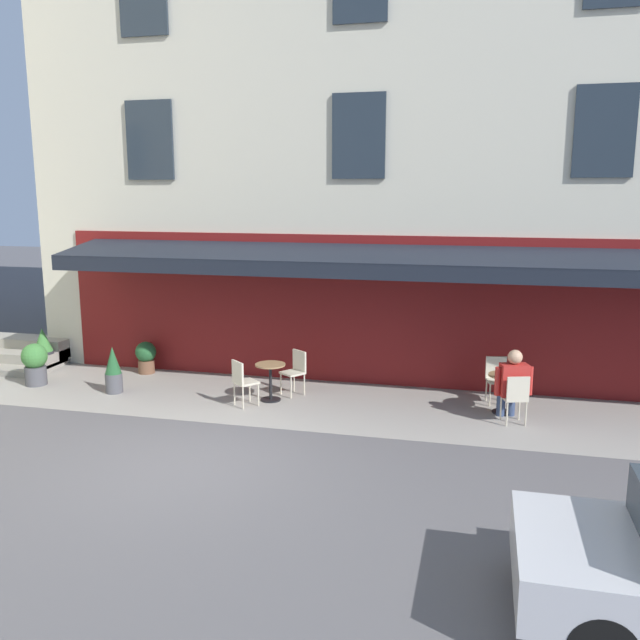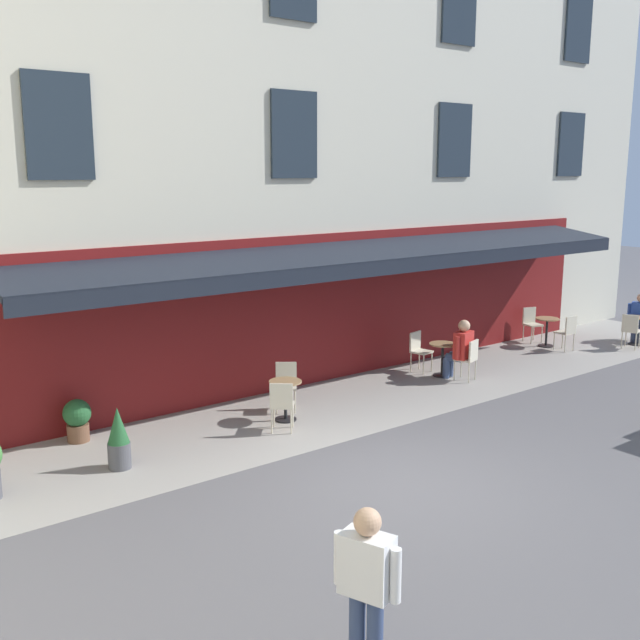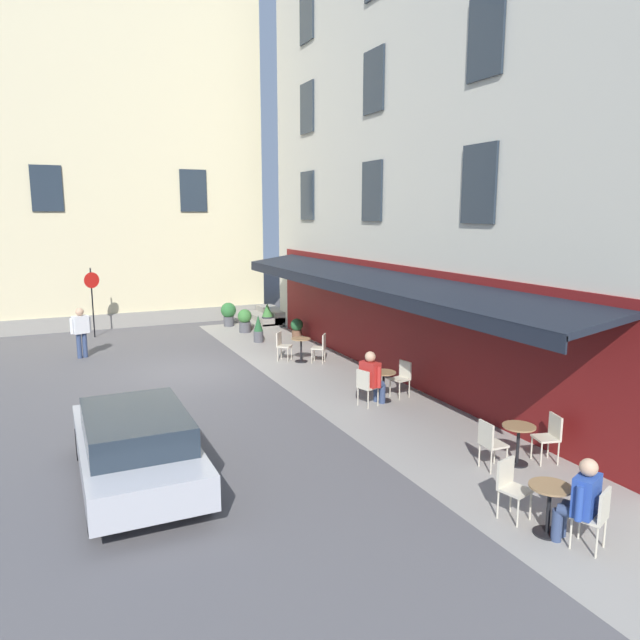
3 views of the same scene
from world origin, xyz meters
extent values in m
plane|color=#565456|center=(0.00, 0.00, 0.00)|extent=(70.00, 70.00, 0.00)
cube|color=gray|center=(-3.25, -3.40, 0.00)|extent=(20.50, 3.20, 0.01)
cube|color=beige|center=(-4.00, -9.50, 7.50)|extent=(20.00, 9.00, 15.00)
cube|color=maroon|center=(-3.00, -4.97, 1.60)|extent=(16.00, 0.06, 3.20)
cube|color=black|center=(-3.00, -4.15, 2.85)|extent=(15.00, 1.70, 0.36)
cube|color=black|center=(-3.00, -3.32, 2.62)|extent=(15.00, 0.04, 0.28)
cube|color=#232D38|center=(-11.00, -4.96, 5.20)|extent=(1.10, 0.06, 1.70)
cube|color=#232D38|center=(-6.33, -4.96, 5.20)|extent=(1.10, 0.06, 1.70)
cube|color=#232D38|center=(-1.67, -4.96, 5.20)|extent=(1.10, 0.06, 1.70)
cube|color=#232D38|center=(3.00, -4.96, 5.20)|extent=(1.10, 0.06, 1.70)
cube|color=#232D38|center=(-11.00, -4.96, 8.20)|extent=(1.10, 0.06, 1.70)
cube|color=#232D38|center=(-6.33, -4.96, 8.20)|extent=(1.10, 0.06, 1.70)
cylinder|color=black|center=(-0.25, -3.32, 0.01)|extent=(0.40, 0.40, 0.03)
cylinder|color=black|center=(-0.25, -3.32, 0.36)|extent=(0.06, 0.06, 0.72)
cylinder|color=#99754C|center=(-0.25, -3.32, 0.73)|extent=(0.60, 0.60, 0.03)
cylinder|color=beige|center=(-0.13, -2.92, 0.23)|extent=(0.03, 0.03, 0.45)
cylinder|color=beige|center=(0.13, -3.14, 0.23)|extent=(0.03, 0.03, 0.45)
cylinder|color=beige|center=(0.09, -2.66, 0.23)|extent=(0.03, 0.03, 0.45)
cylinder|color=beige|center=(0.35, -2.88, 0.23)|extent=(0.03, 0.03, 0.45)
cube|color=beige|center=(0.11, -2.90, 0.47)|extent=(0.56, 0.56, 0.04)
cube|color=beige|center=(0.23, -2.76, 0.70)|extent=(0.33, 0.29, 0.42)
cylinder|color=beige|center=(-0.34, -3.73, 0.23)|extent=(0.03, 0.03, 0.45)
cylinder|color=beige|center=(-0.61, -3.52, 0.23)|extent=(0.03, 0.03, 0.45)
cylinder|color=beige|center=(-0.54, -4.00, 0.23)|extent=(0.03, 0.03, 0.45)
cylinder|color=beige|center=(-0.81, -3.80, 0.23)|extent=(0.03, 0.03, 0.45)
cube|color=beige|center=(-0.58, -3.76, 0.47)|extent=(0.56, 0.56, 0.04)
cube|color=beige|center=(-0.68, -3.91, 0.70)|extent=(0.35, 0.27, 0.42)
cylinder|color=black|center=(-4.73, -3.63, 0.01)|extent=(0.40, 0.40, 0.03)
cylinder|color=black|center=(-4.73, -3.63, 0.36)|extent=(0.06, 0.06, 0.72)
cylinder|color=#99754C|center=(-4.73, -3.63, 0.73)|extent=(0.60, 0.60, 0.03)
cylinder|color=beige|center=(-5.00, -3.32, 0.23)|extent=(0.03, 0.03, 0.45)
cylinder|color=beige|center=(-4.67, -3.22, 0.23)|extent=(0.03, 0.03, 0.45)
cylinder|color=beige|center=(-5.10, -2.99, 0.23)|extent=(0.03, 0.03, 0.45)
cylinder|color=beige|center=(-4.77, -2.89, 0.23)|extent=(0.03, 0.03, 0.45)
cube|color=beige|center=(-4.89, -3.11, 0.47)|extent=(0.50, 0.50, 0.04)
cube|color=beige|center=(-4.94, -2.93, 0.70)|extent=(0.39, 0.15, 0.42)
cylinder|color=beige|center=(-4.48, -3.97, 0.23)|extent=(0.03, 0.03, 0.45)
cylinder|color=beige|center=(-4.82, -4.04, 0.23)|extent=(0.03, 0.03, 0.45)
cylinder|color=beige|center=(-4.42, -4.30, 0.23)|extent=(0.03, 0.03, 0.45)
cylinder|color=beige|center=(-4.75, -4.37, 0.23)|extent=(0.03, 0.03, 0.45)
cube|color=beige|center=(-4.62, -4.17, 0.47)|extent=(0.47, 0.47, 0.04)
cube|color=beige|center=(-4.58, -4.35, 0.70)|extent=(0.40, 0.12, 0.42)
cylinder|color=black|center=(-8.99, -3.96, 0.01)|extent=(0.40, 0.40, 0.03)
cylinder|color=black|center=(-8.99, -3.96, 0.36)|extent=(0.06, 0.06, 0.72)
cylinder|color=#99754C|center=(-8.99, -3.96, 0.73)|extent=(0.60, 0.60, 0.03)
cylinder|color=beige|center=(-9.14, -3.57, 0.23)|extent=(0.03, 0.03, 0.45)
cylinder|color=beige|center=(-8.80, -3.59, 0.23)|extent=(0.03, 0.03, 0.45)
cylinder|color=beige|center=(-9.12, -3.23, 0.23)|extent=(0.03, 0.03, 0.45)
cylinder|color=beige|center=(-8.78, -3.25, 0.23)|extent=(0.03, 0.03, 0.45)
cube|color=beige|center=(-8.96, -3.41, 0.47)|extent=(0.42, 0.42, 0.04)
cube|color=beige|center=(-8.95, -3.23, 0.70)|extent=(0.40, 0.06, 0.42)
cylinder|color=beige|center=(-8.92, -4.37, 0.23)|extent=(0.03, 0.03, 0.45)
cylinder|color=beige|center=(-9.25, -4.28, 0.23)|extent=(0.03, 0.03, 0.45)
cylinder|color=beige|center=(-9.01, -4.70, 0.23)|extent=(0.03, 0.03, 0.45)
cylinder|color=beige|center=(-9.33, -4.61, 0.23)|extent=(0.03, 0.03, 0.45)
cube|color=beige|center=(-9.13, -4.49, 0.47)|extent=(0.49, 0.49, 0.04)
cube|color=beige|center=(-9.17, -4.66, 0.70)|extent=(0.40, 0.14, 0.42)
cylinder|color=black|center=(-11.04, -2.62, 0.01)|extent=(0.40, 0.40, 0.03)
cylinder|color=black|center=(-11.04, -2.62, 0.36)|extent=(0.06, 0.06, 0.72)
cylinder|color=#99754C|center=(-11.04, -2.62, 0.73)|extent=(0.60, 0.60, 0.03)
cylinder|color=beige|center=(-10.71, -2.36, 0.23)|extent=(0.03, 0.03, 0.45)
cylinder|color=beige|center=(-10.62, -2.69, 0.23)|extent=(0.03, 0.03, 0.45)
cylinder|color=beige|center=(-10.38, -2.28, 0.23)|extent=(0.03, 0.03, 0.45)
cylinder|color=beige|center=(-10.30, -2.60, 0.23)|extent=(0.03, 0.03, 0.45)
cube|color=beige|center=(-10.50, -2.48, 0.47)|extent=(0.49, 0.49, 0.04)
cube|color=beige|center=(-10.33, -2.44, 0.70)|extent=(0.14, 0.40, 0.42)
cylinder|color=beige|center=(-11.32, -2.93, 0.23)|extent=(0.03, 0.03, 0.45)
cylinder|color=beige|center=(-11.63, -3.06, 0.23)|extent=(0.03, 0.03, 0.45)
cube|color=beige|center=(-11.54, -2.84, 0.47)|extent=(0.53, 0.53, 0.04)
cylinder|color=navy|center=(-4.86, -3.52, 0.23)|extent=(0.16, 0.16, 0.47)
cylinder|color=navy|center=(-4.91, -3.36, 0.49)|extent=(0.26, 0.38, 0.16)
cylinder|color=navy|center=(-4.68, -3.47, 0.23)|extent=(0.16, 0.16, 0.47)
cylinder|color=navy|center=(-4.73, -3.30, 0.49)|extent=(0.26, 0.38, 0.16)
cube|color=red|center=(-4.87, -3.16, 0.78)|extent=(0.54, 0.41, 0.59)
sphere|color=tan|center=(-4.87, -3.16, 1.21)|extent=(0.26, 0.26, 0.26)
cylinder|color=red|center=(-5.15, -3.25, 0.77)|extent=(0.10, 0.10, 0.52)
cylinder|color=red|center=(-4.59, -3.08, 0.77)|extent=(0.10, 0.10, 0.52)
cylinder|color=navy|center=(-11.15, -2.77, 0.23)|extent=(0.15, 0.15, 0.47)
cylinder|color=navy|center=(-11.30, -2.83, 0.49)|extent=(0.36, 0.27, 0.16)
cube|color=#28479E|center=(-11.48, -2.82, 0.77)|extent=(0.43, 0.53, 0.56)
cylinder|color=#28479E|center=(-11.37, -3.07, 0.75)|extent=(0.10, 0.10, 0.49)
cylinder|color=navy|center=(3.23, 2.78, 0.40)|extent=(0.15, 0.15, 0.80)
cylinder|color=navy|center=(3.16, 2.95, 0.40)|extent=(0.15, 0.15, 0.80)
cube|color=silver|center=(3.19, 2.86, 1.08)|extent=(0.41, 0.53, 0.57)
sphere|color=tan|center=(3.19, 2.86, 1.49)|extent=(0.25, 0.25, 0.25)
cylinder|color=silver|center=(3.29, 2.60, 1.07)|extent=(0.10, 0.10, 0.50)
cylinder|color=silver|center=(3.10, 3.13, 1.07)|extent=(0.10, 0.10, 0.50)
cylinder|color=#4C4C51|center=(3.06, -3.04, 0.21)|extent=(0.35, 0.35, 0.41)
cone|color=#23562D|center=(3.06, -3.04, 0.69)|extent=(0.33, 0.33, 0.57)
cylinder|color=brown|center=(3.15, -4.58, 0.15)|extent=(0.37, 0.37, 0.30)
sphere|color=#23562D|center=(3.15, -4.58, 0.50)|extent=(0.47, 0.47, 0.47)
camera|label=1|loc=(-4.25, 8.79, 4.09)|focal=37.37mm
camera|label=2|loc=(7.18, 7.35, 4.50)|focal=41.64mm
camera|label=3|loc=(-16.80, 3.64, 4.56)|focal=33.16mm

